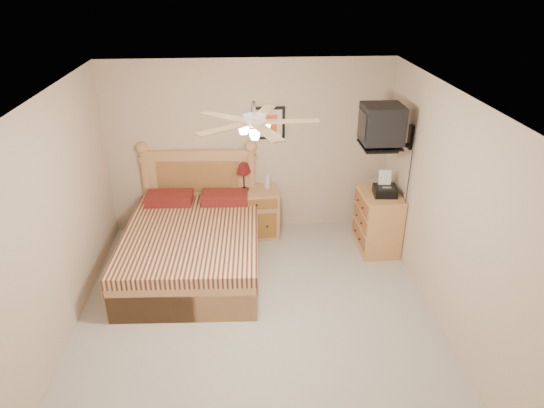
{
  "coord_description": "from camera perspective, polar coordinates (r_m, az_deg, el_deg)",
  "views": [
    {
      "loc": [
        -0.12,
        -4.27,
        3.57
      ],
      "look_at": [
        0.23,
        0.9,
        1.02
      ],
      "focal_mm": 32.0,
      "sensor_mm": 36.0,
      "label": 1
    }
  ],
  "objects": [
    {
      "name": "ceiling_fan",
      "position": [
        4.24,
        -2.12,
        9.61
      ],
      "size": [
        1.14,
        1.14,
        0.28
      ],
      "primitive_type": null,
      "color": "white",
      "rests_on": "ceiling"
    },
    {
      "name": "wall_left",
      "position": [
        5.21,
        -24.58,
        -2.86
      ],
      "size": [
        0.04,
        4.5,
        2.5
      ],
      "primitive_type": "cube",
      "color": "#C8AE93",
      "rests_on": "ground"
    },
    {
      "name": "dresser",
      "position": [
        6.82,
        12.34,
        -1.97
      ],
      "size": [
        0.51,
        0.73,
        0.84
      ],
      "primitive_type": "cube",
      "rotation": [
        0.0,
        0.0,
        0.02
      ],
      "color": "#B76E3E",
      "rests_on": "ground"
    },
    {
      "name": "fax_machine",
      "position": [
        6.53,
        13.24,
        2.27
      ],
      "size": [
        0.32,
        0.33,
        0.31
      ],
      "primitive_type": null,
      "rotation": [
        0.0,
        0.0,
        -0.08
      ],
      "color": "black",
      "rests_on": "dresser"
    },
    {
      "name": "ceiling",
      "position": [
        4.4,
        -2.24,
        12.1
      ],
      "size": [
        4.0,
        4.5,
        0.04
      ],
      "primitive_type": "cube",
      "color": "white",
      "rests_on": "ground"
    },
    {
      "name": "magazine_lower",
      "position": [
        6.83,
        11.91,
        2.19
      ],
      "size": [
        0.22,
        0.27,
        0.02
      ],
      "primitive_type": "imported",
      "rotation": [
        0.0,
        0.0,
        -0.16
      ],
      "color": "beige",
      "rests_on": "dresser"
    },
    {
      "name": "wall_front",
      "position": [
        3.08,
        -0.3,
        -22.76
      ],
      "size": [
        4.0,
        0.04,
        2.5
      ],
      "primitive_type": "cube",
      "color": "#C8AE93",
      "rests_on": "ground"
    },
    {
      "name": "wall_tv",
      "position": [
        6.17,
        14.12,
        8.82
      ],
      "size": [
        0.56,
        0.46,
        0.58
      ],
      "primitive_type": null,
      "color": "black",
      "rests_on": "wall_right"
    },
    {
      "name": "table_lamp",
      "position": [
        6.83,
        -3.33,
        3.25
      ],
      "size": [
        0.27,
        0.27,
        0.4
      ],
      "primitive_type": null,
      "rotation": [
        0.0,
        0.0,
        0.29
      ],
      "color": "#581012",
      "rests_on": "nightstand"
    },
    {
      "name": "floor",
      "position": [
        5.56,
        -1.78,
        -13.73
      ],
      "size": [
        4.5,
        4.5,
        0.0
      ],
      "primitive_type": "plane",
      "color": "#A59F95",
      "rests_on": "ground"
    },
    {
      "name": "framed_picture",
      "position": [
        6.79,
        -0.43,
        9.51
      ],
      "size": [
        0.46,
        0.04,
        0.46
      ],
      "primitive_type": "cube",
      "color": "black",
      "rests_on": "wall_back"
    },
    {
      "name": "wall_back",
      "position": [
        6.92,
        -2.68,
        6.57
      ],
      "size": [
        4.0,
        0.04,
        2.5
      ],
      "primitive_type": "cube",
      "color": "#C8AE93",
      "rests_on": "ground"
    },
    {
      "name": "lotion_bottle",
      "position": [
        6.91,
        -0.56,
        2.76
      ],
      "size": [
        0.11,
        0.11,
        0.23
      ],
      "primitive_type": "imported",
      "rotation": [
        0.0,
        0.0,
        -0.32
      ],
      "color": "silver",
      "rests_on": "nightstand"
    },
    {
      "name": "magazine_upper",
      "position": [
        6.85,
        12.06,
        2.44
      ],
      "size": [
        0.33,
        0.36,
        0.02
      ],
      "primitive_type": "imported",
      "rotation": [
        0.0,
        0.0,
        0.56
      ],
      "color": "gray",
      "rests_on": "magazine_lower"
    },
    {
      "name": "wall_right",
      "position": [
        5.3,
        20.17,
        -1.51
      ],
      "size": [
        0.04,
        4.5,
        2.5
      ],
      "primitive_type": "cube",
      "color": "#C8AE93",
      "rests_on": "ground"
    },
    {
      "name": "nightstand",
      "position": [
        7.05,
        -2.03,
        -0.96
      ],
      "size": [
        0.69,
        0.54,
        0.71
      ],
      "primitive_type": "cube",
      "rotation": [
        0.0,
        0.0,
        0.08
      ],
      "color": "#9F6845",
      "rests_on": "ground"
    },
    {
      "name": "bed",
      "position": [
        6.14,
        -9.59,
        -2.1
      ],
      "size": [
        1.72,
        2.21,
        1.4
      ],
      "primitive_type": null,
      "rotation": [
        0.0,
        0.0,
        -0.04
      ],
      "color": "tan",
      "rests_on": "ground"
    }
  ]
}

